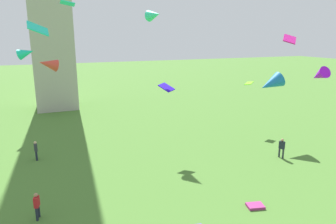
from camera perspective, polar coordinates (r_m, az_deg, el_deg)
person_0 at (r=28.83m, az=-23.19°, el=-6.35°), size 0.29×0.52×1.67m
person_1 at (r=20.03m, az=-23.03°, el=-15.40°), size 0.35×0.50×1.64m
person_2 at (r=28.69m, az=20.23°, el=-6.07°), size 0.35×0.53×1.75m
kite_flying_0 at (r=27.36m, az=-0.30°, el=4.56°), size 1.39×1.46×0.69m
kite_flying_1 at (r=31.38m, az=26.11°, el=6.11°), size 1.39×2.06×1.73m
kite_flying_2 at (r=37.58m, az=-24.65°, el=9.89°), size 2.16×1.74×1.54m
kite_flying_3 at (r=35.38m, az=14.72°, el=5.18°), size 1.31×1.25×0.34m
kite_flying_4 at (r=30.86m, az=-2.57°, el=17.45°), size 1.57×1.87×1.20m
kite_flying_5 at (r=23.80m, az=-22.88°, el=14.00°), size 1.37×1.24×1.10m
kite_flying_6 at (r=31.75m, az=18.44°, el=5.01°), size 2.68×1.74×2.22m
kite_flying_8 at (r=32.32m, az=-21.24°, el=8.25°), size 2.18×1.68×1.59m
kite_flying_9 at (r=27.83m, az=21.51°, el=12.40°), size 1.69×1.56×0.88m
kite_flying_10 at (r=24.93m, az=-18.04°, el=18.54°), size 1.02×0.73×0.42m
kite_bundle_0 at (r=20.78m, az=15.79°, el=-16.33°), size 1.18×0.97×0.17m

